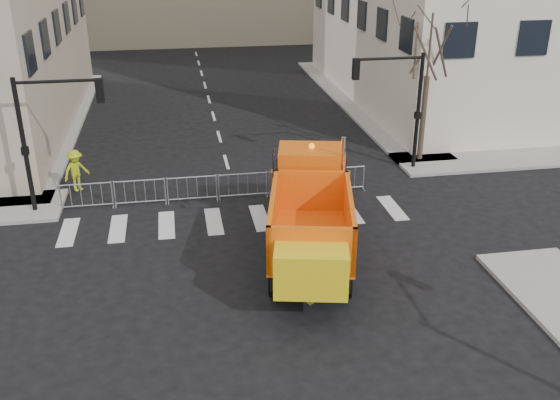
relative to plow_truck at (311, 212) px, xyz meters
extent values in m
plane|color=black|center=(-1.94, -2.10, -1.72)|extent=(120.00, 120.00, 0.00)
cube|color=gray|center=(-1.94, 6.40, -1.64)|extent=(64.00, 5.00, 0.15)
cylinder|color=black|center=(-9.94, 5.40, 0.98)|extent=(0.18, 0.18, 5.40)
cylinder|color=black|center=(6.56, 7.40, 0.98)|extent=(0.18, 0.18, 5.40)
cube|color=black|center=(0.05, 0.23, -0.75)|extent=(3.88, 7.66, 0.46)
cylinder|color=black|center=(-0.42, 3.04, -1.16)|extent=(0.59, 1.17, 1.12)
cylinder|color=black|center=(1.67, 2.58, -1.16)|extent=(0.59, 1.17, 1.12)
cylinder|color=black|center=(-1.28, -0.83, -1.16)|extent=(0.59, 1.17, 1.12)
cylinder|color=black|center=(0.80, -1.30, -1.16)|extent=(0.59, 1.17, 1.12)
cylinder|color=black|center=(-1.57, -2.13, -1.16)|extent=(0.59, 1.17, 1.12)
cylinder|color=black|center=(0.52, -2.59, -1.16)|extent=(0.59, 1.17, 1.12)
cube|color=#E75B0C|center=(0.76, 3.41, -0.04)|extent=(2.44, 2.05, 1.02)
cube|color=#E75B0C|center=(0.47, 2.11, 0.57)|extent=(2.64, 2.10, 1.83)
cylinder|color=silver|center=(1.35, 1.14, 0.93)|extent=(0.14, 0.14, 2.44)
cube|color=#E75B0C|center=(-0.26, -1.16, 0.32)|extent=(3.46, 4.92, 1.68)
cube|color=yellow|center=(-0.86, -3.85, 0.01)|extent=(2.21, 1.44, 1.32)
cube|color=brown|center=(1.13, 5.09, -1.06)|extent=(3.31, 1.28, 1.14)
imported|color=black|center=(2.05, 4.90, -0.92)|extent=(0.65, 0.50, 1.60)
imported|color=black|center=(0.79, 4.41, -0.89)|extent=(0.95, 0.82, 1.67)
imported|color=black|center=(-0.22, 4.54, -0.82)|extent=(0.73, 1.14, 1.80)
imported|color=#ADC016|center=(-8.47, 7.14, -0.68)|extent=(1.31, 1.24, 1.78)
cube|color=#98140B|center=(1.95, 4.40, -1.02)|extent=(0.57, 0.55, 1.10)
camera|label=1|loc=(-4.27, -18.34, 8.71)|focal=40.00mm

